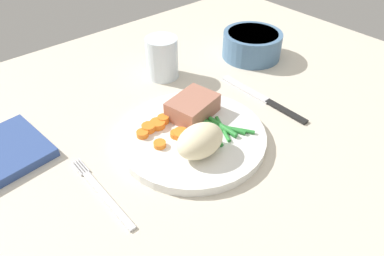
# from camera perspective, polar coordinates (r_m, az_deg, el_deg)

# --- Properties ---
(dining_table) EXTENTS (1.20, 0.90, 0.02)m
(dining_table) POSITION_cam_1_polar(r_m,az_deg,el_deg) (0.62, -1.43, -0.51)
(dining_table) COLOR beige
(dining_table) RESTS_ON ground
(dinner_plate) EXTENTS (0.25, 0.25, 0.02)m
(dinner_plate) POSITION_cam_1_polar(r_m,az_deg,el_deg) (0.58, 0.00, -1.37)
(dinner_plate) COLOR white
(dinner_plate) RESTS_ON dining_table
(meat_portion) EXTENTS (0.09, 0.08, 0.03)m
(meat_portion) POSITION_cam_1_polar(r_m,az_deg,el_deg) (0.61, -0.01, 3.57)
(meat_portion) COLOR #A86B56
(meat_portion) RESTS_ON dinner_plate
(mashed_potatoes) EXTENTS (0.08, 0.06, 0.05)m
(mashed_potatoes) POSITION_cam_1_polar(r_m,az_deg,el_deg) (0.52, 1.32, -2.10)
(mashed_potatoes) COLOR beige
(mashed_potatoes) RESTS_ON dinner_plate
(carrot_slices) EXTENTS (0.07, 0.07, 0.01)m
(carrot_slices) POSITION_cam_1_polar(r_m,az_deg,el_deg) (0.58, -4.99, -0.28)
(carrot_slices) COLOR orange
(carrot_slices) RESTS_ON dinner_plate
(green_beans) EXTENTS (0.08, 0.11, 0.01)m
(green_beans) POSITION_cam_1_polar(r_m,az_deg,el_deg) (0.58, 4.22, 0.01)
(green_beans) COLOR #2D8C38
(green_beans) RESTS_ON dinner_plate
(fork) EXTENTS (0.01, 0.17, 0.00)m
(fork) POSITION_cam_1_polar(r_m,az_deg,el_deg) (0.52, -14.61, -10.10)
(fork) COLOR silver
(fork) RESTS_ON dining_table
(knife) EXTENTS (0.02, 0.20, 0.01)m
(knife) POSITION_cam_1_polar(r_m,az_deg,el_deg) (0.69, 11.71, 4.61)
(knife) COLOR black
(knife) RESTS_ON dining_table
(water_glass) EXTENTS (0.07, 0.07, 0.09)m
(water_glass) POSITION_cam_1_polar(r_m,az_deg,el_deg) (0.74, -4.87, 10.92)
(water_glass) COLOR silver
(water_glass) RESTS_ON dining_table
(salad_bowl) EXTENTS (0.13, 0.13, 0.06)m
(salad_bowl) POSITION_cam_1_polar(r_m,az_deg,el_deg) (0.83, 9.79, 13.51)
(salad_bowl) COLOR #4C7299
(salad_bowl) RESTS_ON dining_table
(napkin) EXTENTS (0.14, 0.14, 0.01)m
(napkin) POSITION_cam_1_polar(r_m,az_deg,el_deg) (0.63, -28.67, -3.54)
(napkin) COLOR #334C8C
(napkin) RESTS_ON dining_table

